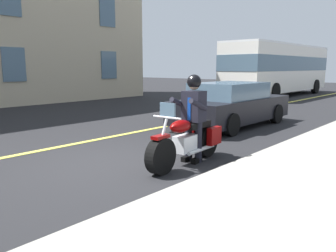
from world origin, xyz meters
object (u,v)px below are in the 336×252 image
Objects in this scene: car_silver at (231,105)px; rider_main at (193,111)px; motorcycle_main at (188,141)px; bus_near at (279,67)px.

rider_main is at bearing 21.40° from car_silver.
motorcycle_main is at bearing 20.74° from car_silver.
bus_near is 12.83m from car_silver.
rider_main is 0.16× the size of bus_near.
rider_main reaches higher than car_silver.
bus_near reaches higher than motorcycle_main.
motorcycle_main is 0.61m from rider_main.
rider_main is at bearing 18.36° from bus_near.
bus_near is (-16.49, -5.43, 1.42)m from motorcycle_main.
bus_near is at bearing -161.78° from motorcycle_main.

